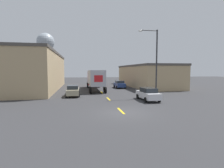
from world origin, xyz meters
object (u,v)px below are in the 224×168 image
(semi_truck, at_px, (95,78))
(parked_car_left_far, at_px, (73,91))
(parked_car_right_far, at_px, (119,84))
(street_lamp, at_px, (155,59))
(water_tower, at_px, (46,42))
(parked_car_right_near, at_px, (148,94))

(semi_truck, relative_size, parked_car_left_far, 2.94)
(semi_truck, xyz_separation_m, parked_car_left_far, (-3.93, -7.77, -1.48))
(parked_car_right_far, relative_size, street_lamp, 0.48)
(parked_car_left_far, xyz_separation_m, water_tower, (-10.34, 39.24, 12.70))
(parked_car_left_far, bearing_deg, street_lamp, -16.00)
(parked_car_left_far, relative_size, street_lamp, 0.48)
(water_tower, bearing_deg, parked_car_right_far, -56.02)
(water_tower, xyz_separation_m, street_lamp, (21.44, -42.42, -8.21))
(semi_truck, distance_m, parked_car_left_far, 8.83)
(parked_car_right_near, height_order, parked_car_right_far, same)
(parked_car_right_near, height_order, water_tower, water_tower)
(parked_car_right_near, bearing_deg, parked_car_left_far, 149.64)
(semi_truck, xyz_separation_m, parked_car_right_far, (5.37, 2.33, -1.48))
(parked_car_left_far, xyz_separation_m, street_lamp, (11.10, -3.18, 4.49))
(parked_car_left_far, bearing_deg, parked_car_right_far, 47.38)
(parked_car_right_far, distance_m, parked_car_left_far, 13.73)
(semi_truck, bearing_deg, parked_car_right_far, 23.89)
(parked_car_right_near, xyz_separation_m, parked_car_left_far, (-9.30, 5.45, 0.00))
(semi_truck, bearing_deg, water_tower, 114.81)
(parked_car_right_far, height_order, street_lamp, street_lamp)
(parked_car_right_far, bearing_deg, street_lamp, -82.25)
(parked_car_right_near, relative_size, parked_car_right_far, 1.00)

